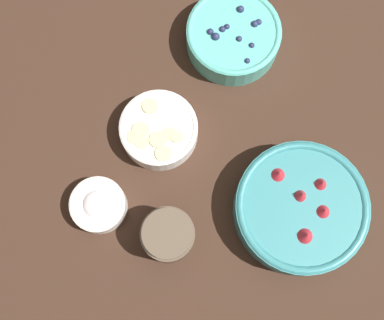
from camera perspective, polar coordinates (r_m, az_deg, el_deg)
The scene contains 6 objects.
ground_plane at distance 1.05m, azimuth 1.24°, elevation 2.01°, with size 4.00×4.00×0.00m, color #382319.
bowl_strawberries at distance 1.00m, azimuth 11.51°, elevation -5.05°, with size 0.24×0.24×0.09m.
bowl_blueberries at distance 1.09m, azimuth 4.43°, elevation 13.06°, with size 0.19×0.19×0.07m.
bowl_bananas at distance 1.02m, azimuth -3.57°, elevation 3.15°, with size 0.15×0.15×0.05m.
bowl_cream at distance 1.01m, azimuth -9.96°, elevation -4.76°, with size 0.10×0.10×0.05m.
jar_chocolate at distance 0.97m, azimuth -2.55°, elevation -8.06°, with size 0.10×0.10×0.09m.
Camera 1 is at (0.27, 0.02, 1.01)m, focal length 50.00 mm.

